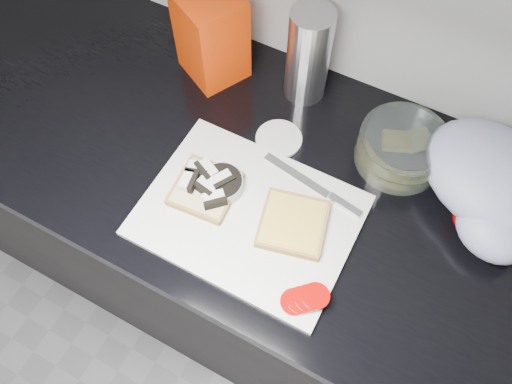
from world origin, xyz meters
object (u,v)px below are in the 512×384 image
bread_bag (212,36)px  steel_canister (308,56)px  cutting_board (249,215)px  glass_bowl (401,148)px

bread_bag → steel_canister: steel_canister is taller
cutting_board → glass_bowl: size_ratio=2.26×
cutting_board → bread_bag: 0.40m
glass_bowl → bread_bag: bearing=175.6°
cutting_board → steel_canister: 0.35m
cutting_board → steel_canister: (-0.04, 0.33, 0.10)m
steel_canister → bread_bag: bearing=-169.6°
glass_bowl → steel_canister: size_ratio=0.82×
cutting_board → bread_bag: bearing=130.0°
cutting_board → glass_bowl: 0.33m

